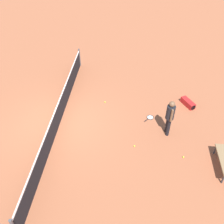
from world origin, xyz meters
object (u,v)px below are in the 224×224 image
object	(u,v)px
player_near_side	(170,115)
tennis_ball_midcourt	(134,146)
tennis_ball_by_net	(105,102)
equipment_bag	(188,103)
tennis_ball_near_player	(183,157)
tennis_racket_near_player	(150,118)

from	to	relation	value
player_near_side	tennis_ball_midcourt	size ratio (longest dim) A/B	25.76
tennis_ball_by_net	tennis_ball_midcourt	xyz separation A→B (m)	(-2.73, -1.49, 0.00)
player_near_side	equipment_bag	distance (m)	2.43
tennis_ball_by_net	tennis_ball_midcourt	bearing A→B (deg)	-151.42
tennis_ball_midcourt	equipment_bag	world-z (taller)	equipment_bag
tennis_ball_near_player	equipment_bag	size ratio (longest dim) A/B	0.08
tennis_ball_midcourt	player_near_side	bearing A→B (deg)	-56.68
equipment_bag	tennis_ball_midcourt	bearing A→B (deg)	138.26
tennis_racket_near_player	tennis_ball_midcourt	distance (m)	1.92
player_near_side	tennis_ball_near_player	xyz separation A→B (m)	(-1.29, -0.55, -0.98)
player_near_side	tennis_ball_by_net	world-z (taller)	player_near_side
tennis_ball_by_net	tennis_ball_midcourt	world-z (taller)	same
tennis_racket_near_player	tennis_ball_by_net	distance (m)	2.35
tennis_ball_by_net	equipment_bag	bearing A→B (deg)	-88.52
tennis_ball_midcourt	equipment_bag	size ratio (longest dim) A/B	0.08
tennis_racket_near_player	tennis_ball_by_net	size ratio (longest dim) A/B	8.43
tennis_ball_near_player	tennis_ball_midcourt	distance (m)	1.94
tennis_ball_midcourt	tennis_ball_near_player	bearing A→B (deg)	-102.07
tennis_racket_near_player	tennis_ball_near_player	xyz separation A→B (m)	(-2.20, -1.22, 0.02)
tennis_racket_near_player	tennis_ball_near_player	bearing A→B (deg)	-150.93
tennis_ball_near_player	tennis_ball_by_net	bearing A→B (deg)	47.18
player_near_side	tennis_ball_by_net	distance (m)	3.52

